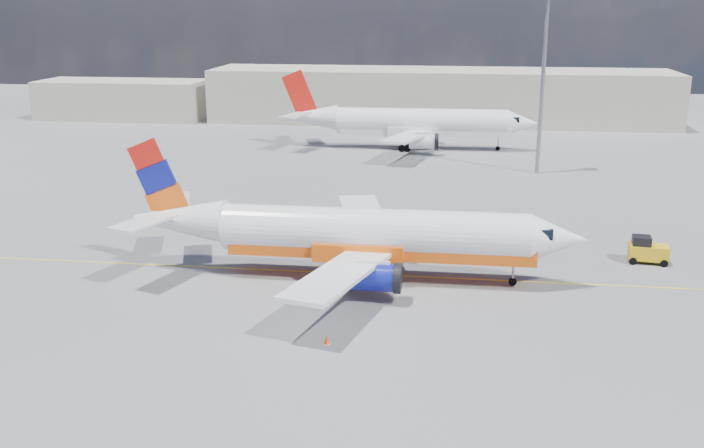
# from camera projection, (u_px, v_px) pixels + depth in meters

# --- Properties ---
(ground) EXTENTS (240.00, 240.00, 0.00)m
(ground) POSITION_uv_depth(u_px,v_px,m) (329.00, 288.00, 51.04)
(ground) COLOR #5B5B60
(ground) RESTS_ON ground
(taxi_line) EXTENTS (70.00, 0.15, 0.01)m
(taxi_line) POSITION_uv_depth(u_px,v_px,m) (336.00, 273.00, 53.90)
(taxi_line) COLOR yellow
(taxi_line) RESTS_ON ground
(terminal_main) EXTENTS (70.00, 14.00, 8.00)m
(terminal_main) POSITION_uv_depth(u_px,v_px,m) (439.00, 96.00, 120.81)
(terminal_main) COLOR beige
(terminal_main) RESTS_ON ground
(terminal_annex) EXTENTS (26.00, 10.00, 6.00)m
(terminal_annex) POSITION_uv_depth(u_px,v_px,m) (123.00, 99.00, 124.64)
(terminal_annex) COLOR beige
(terminal_annex) RESTS_ON ground
(main_jet) EXTENTS (30.71, 24.33, 9.32)m
(main_jet) POSITION_uv_depth(u_px,v_px,m) (359.00, 234.00, 52.06)
(main_jet) COLOR white
(main_jet) RESTS_ON ground
(second_jet) EXTENTS (32.28, 25.54, 9.79)m
(second_jet) POSITION_uv_depth(u_px,v_px,m) (413.00, 123.00, 98.66)
(second_jet) COLOR white
(second_jet) RESTS_ON ground
(gse_tug) EXTENTS (2.86, 1.96, 1.93)m
(gse_tug) POSITION_uv_depth(u_px,v_px,m) (647.00, 250.00, 55.84)
(gse_tug) COLOR black
(gse_tug) RESTS_ON ground
(traffic_cone) EXTENTS (0.39, 0.39, 0.54)m
(traffic_cone) POSITION_uv_depth(u_px,v_px,m) (327.00, 340.00, 42.63)
(traffic_cone) COLOR white
(traffic_cone) RESTS_ON ground
(floodlight_mast) EXTENTS (1.50, 1.50, 20.53)m
(floodlight_mast) POSITION_uv_depth(u_px,v_px,m) (544.00, 58.00, 82.01)
(floodlight_mast) COLOR gray
(floodlight_mast) RESTS_ON ground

